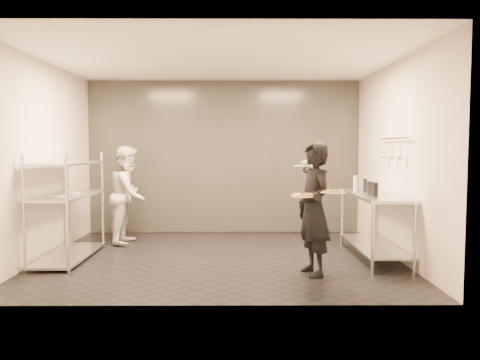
{
  "coord_description": "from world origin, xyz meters",
  "views": [
    {
      "loc": [
        0.24,
        -6.56,
        1.57
      ],
      "look_at": [
        0.28,
        0.21,
        1.1
      ],
      "focal_mm": 35.0,
      "sensor_mm": 36.0,
      "label": 1
    }
  ],
  "objects_px": {
    "pizza_plate_near": "(304,195)",
    "pos_monitor": "(373,189)",
    "chef": "(128,195)",
    "salad_plate": "(306,164)",
    "bottle_dark": "(365,185)",
    "bottle_green": "(355,183)",
    "waiter": "(314,209)",
    "pass_rack": "(68,205)",
    "prep_counter": "(374,214)",
    "bottle_clear": "(366,182)",
    "pizza_plate_far": "(333,191)"
  },
  "relations": [
    {
      "from": "salad_plate",
      "to": "chef",
      "type": "bearing_deg",
      "value": 148.67
    },
    {
      "from": "prep_counter",
      "to": "bottle_clear",
      "type": "distance_m",
      "value": 0.9
    },
    {
      "from": "prep_counter",
      "to": "bottle_clear",
      "type": "height_order",
      "value": "bottle_clear"
    },
    {
      "from": "chef",
      "to": "pizza_plate_near",
      "type": "bearing_deg",
      "value": -127.24
    },
    {
      "from": "prep_counter",
      "to": "bottle_green",
      "type": "bearing_deg",
      "value": 103.15
    },
    {
      "from": "pizza_plate_far",
      "to": "salad_plate",
      "type": "distance_m",
      "value": 0.7
    },
    {
      "from": "prep_counter",
      "to": "bottle_clear",
      "type": "xyz_separation_m",
      "value": [
        0.11,
        0.8,
        0.4
      ]
    },
    {
      "from": "chef",
      "to": "pizza_plate_far",
      "type": "height_order",
      "value": "chef"
    },
    {
      "from": "salad_plate",
      "to": "bottle_green",
      "type": "xyz_separation_m",
      "value": [
        0.92,
        1.09,
        -0.32
      ]
    },
    {
      "from": "pizza_plate_near",
      "to": "chef",
      "type": "bearing_deg",
      "value": 139.61
    },
    {
      "from": "pizza_plate_near",
      "to": "salad_plate",
      "type": "xyz_separation_m",
      "value": [
        0.11,
        0.56,
        0.34
      ]
    },
    {
      "from": "pizza_plate_far",
      "to": "bottle_dark",
      "type": "xyz_separation_m",
      "value": [
        0.77,
        1.43,
        -0.04
      ]
    },
    {
      "from": "pass_rack",
      "to": "pizza_plate_near",
      "type": "relative_size",
      "value": 5.48
    },
    {
      "from": "waiter",
      "to": "chef",
      "type": "xyz_separation_m",
      "value": [
        -2.73,
        1.97,
        -0.02
      ]
    },
    {
      "from": "chef",
      "to": "pizza_plate_near",
      "type": "xyz_separation_m",
      "value": [
        2.57,
        -2.19,
        0.22
      ]
    },
    {
      "from": "pizza_plate_far",
      "to": "salad_plate",
      "type": "xyz_separation_m",
      "value": [
        -0.23,
        0.59,
        0.29
      ]
    },
    {
      "from": "waiter",
      "to": "chef",
      "type": "height_order",
      "value": "waiter"
    },
    {
      "from": "pos_monitor",
      "to": "bottle_green",
      "type": "xyz_separation_m",
      "value": [
        -0.01,
        0.88,
        0.02
      ]
    },
    {
      "from": "pass_rack",
      "to": "waiter",
      "type": "bearing_deg",
      "value": -14.62
    },
    {
      "from": "salad_plate",
      "to": "pizza_plate_near",
      "type": "bearing_deg",
      "value": -100.87
    },
    {
      "from": "waiter",
      "to": "pizza_plate_near",
      "type": "bearing_deg",
      "value": -52.67
    },
    {
      "from": "pizza_plate_near",
      "to": "waiter",
      "type": "bearing_deg",
      "value": 54.01
    },
    {
      "from": "pass_rack",
      "to": "pizza_plate_near",
      "type": "bearing_deg",
      "value": -18.92
    },
    {
      "from": "prep_counter",
      "to": "bottle_clear",
      "type": "bearing_deg",
      "value": 82.3
    },
    {
      "from": "bottle_green",
      "to": "bottle_dark",
      "type": "distance_m",
      "value": 0.26
    },
    {
      "from": "pizza_plate_near",
      "to": "bottle_dark",
      "type": "height_order",
      "value": "bottle_dark"
    },
    {
      "from": "pass_rack",
      "to": "waiter",
      "type": "relative_size",
      "value": 0.98
    },
    {
      "from": "chef",
      "to": "waiter",
      "type": "bearing_deg",
      "value": -122.66
    },
    {
      "from": "bottle_green",
      "to": "bottle_dark",
      "type": "xyz_separation_m",
      "value": [
        0.08,
        -0.24,
        -0.02
      ]
    },
    {
      "from": "salad_plate",
      "to": "bottle_clear",
      "type": "bearing_deg",
      "value": 49.06
    },
    {
      "from": "bottle_green",
      "to": "bottle_dark",
      "type": "height_order",
      "value": "bottle_green"
    },
    {
      "from": "bottle_dark",
      "to": "bottle_green",
      "type": "bearing_deg",
      "value": 108.77
    },
    {
      "from": "pass_rack",
      "to": "waiter",
      "type": "xyz_separation_m",
      "value": [
        3.33,
        -0.87,
        0.05
      ]
    },
    {
      "from": "prep_counter",
      "to": "bottle_green",
      "type": "distance_m",
      "value": 0.7
    },
    {
      "from": "waiter",
      "to": "bottle_green",
      "type": "relative_size",
      "value": 7.23
    },
    {
      "from": "salad_plate",
      "to": "pos_monitor",
      "type": "bearing_deg",
      "value": 12.69
    },
    {
      "from": "pizza_plate_near",
      "to": "pizza_plate_far",
      "type": "height_order",
      "value": "pizza_plate_far"
    },
    {
      "from": "bottle_green",
      "to": "bottle_clear",
      "type": "distance_m",
      "value": 0.34
    },
    {
      "from": "pass_rack",
      "to": "bottle_clear",
      "type": "distance_m",
      "value": 4.52
    },
    {
      "from": "pos_monitor",
      "to": "bottle_clear",
      "type": "xyz_separation_m",
      "value": [
        0.23,
        1.12,
        0.01
      ]
    },
    {
      "from": "waiter",
      "to": "bottle_clear",
      "type": "bearing_deg",
      "value": 129.88
    },
    {
      "from": "pizza_plate_near",
      "to": "pos_monitor",
      "type": "relative_size",
      "value": 1.09
    },
    {
      "from": "pizza_plate_near",
      "to": "salad_plate",
      "type": "bearing_deg",
      "value": 79.13
    },
    {
      "from": "pizza_plate_near",
      "to": "salad_plate",
      "type": "distance_m",
      "value": 0.66
    },
    {
      "from": "chef",
      "to": "salad_plate",
      "type": "bearing_deg",
      "value": -118.17
    },
    {
      "from": "pass_rack",
      "to": "pos_monitor",
      "type": "bearing_deg",
      "value": -4.36
    },
    {
      "from": "pos_monitor",
      "to": "prep_counter",
      "type": "bearing_deg",
      "value": 65.9
    },
    {
      "from": "pizza_plate_near",
      "to": "pos_monitor",
      "type": "xyz_separation_m",
      "value": [
        1.04,
        0.77,
        0.0
      ]
    },
    {
      "from": "pass_rack",
      "to": "bottle_clear",
      "type": "xyz_separation_m",
      "value": [
        4.44,
        0.8,
        0.26
      ]
    },
    {
      "from": "pizza_plate_far",
      "to": "pos_monitor",
      "type": "distance_m",
      "value": 1.06
    }
  ]
}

